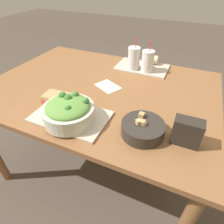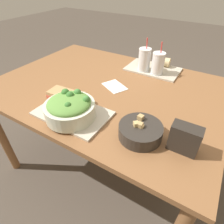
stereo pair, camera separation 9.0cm
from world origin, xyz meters
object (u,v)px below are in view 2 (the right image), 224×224
at_px(sandwich_near, 63,96).
at_px(drink_cup_red, 158,64).
at_px(drink_cup_dark, 144,60).
at_px(baguette_near, 75,97).
at_px(soup_bowl, 140,131).
at_px(chip_bag, 185,139).
at_px(napkin_folded, 115,86).
at_px(salad_bowl, 70,107).
at_px(baguette_far, 164,62).

xyz_separation_m(sandwich_near, drink_cup_red, (0.32, 0.60, 0.04)).
xyz_separation_m(drink_cup_dark, drink_cup_red, (0.10, 0.00, -0.00)).
relative_size(sandwich_near, drink_cup_dark, 0.70).
distance_m(sandwich_near, baguette_near, 0.07).
height_order(soup_bowl, drink_cup_red, drink_cup_red).
relative_size(sandwich_near, chip_bag, 1.30).
xyz_separation_m(baguette_near, drink_cup_dark, (0.16, 0.57, 0.04)).
bearing_deg(sandwich_near, soup_bowl, -6.45).
xyz_separation_m(soup_bowl, napkin_folded, (-0.33, 0.33, -0.03)).
xyz_separation_m(baguette_near, drink_cup_red, (0.26, 0.57, 0.04)).
relative_size(salad_bowl, baguette_near, 1.80).
bearing_deg(baguette_near, soup_bowl, -119.25).
xyz_separation_m(soup_bowl, baguette_near, (-0.42, 0.05, 0.01)).
relative_size(salad_bowl, sandwich_near, 1.53).
bearing_deg(salad_bowl, drink_cup_dark, 82.33).
distance_m(salad_bowl, chip_bag, 0.54).
relative_size(soup_bowl, baguette_near, 1.42).
xyz_separation_m(baguette_far, napkin_folded, (-0.17, -0.44, -0.04)).
bearing_deg(baguette_near, drink_cup_red, -46.63).
distance_m(baguette_far, drink_cup_red, 0.15).
height_order(drink_cup_dark, chip_bag, drink_cup_dark).
distance_m(salad_bowl, drink_cup_red, 0.71).
relative_size(baguette_far, drink_cup_red, 0.44).
height_order(salad_bowl, sandwich_near, salad_bowl).
relative_size(drink_cup_red, napkin_folded, 1.18).
height_order(salad_bowl, chip_bag, salad_bowl).
distance_m(soup_bowl, chip_bag, 0.19).
bearing_deg(sandwich_near, baguette_near, 22.11).
bearing_deg(baguette_far, chip_bag, -160.12).
bearing_deg(drink_cup_dark, sandwich_near, -109.91).
relative_size(drink_cup_dark, chip_bag, 1.86).
bearing_deg(chip_bag, baguette_far, 113.55).
bearing_deg(drink_cup_red, salad_bowl, -105.83).
relative_size(salad_bowl, drink_cup_red, 1.12).
bearing_deg(salad_bowl, chip_bag, 8.81).
bearing_deg(napkin_folded, chip_bag, -31.10).
relative_size(salad_bowl, chip_bag, 1.99).
bearing_deg(sandwich_near, chip_bag, -3.91).
bearing_deg(sandwich_near, drink_cup_dark, 66.13).
xyz_separation_m(salad_bowl, sandwich_near, (-0.13, 0.08, -0.02)).
height_order(drink_cup_red, napkin_folded, drink_cup_red).
bearing_deg(drink_cup_dark, baguette_far, 54.98).
relative_size(baguette_far, chip_bag, 0.77).
bearing_deg(sandwich_near, salad_bowl, -36.86).
height_order(drink_cup_red, chip_bag, drink_cup_red).
relative_size(salad_bowl, baguette_far, 2.58).
height_order(soup_bowl, napkin_folded, soup_bowl).
bearing_deg(drink_cup_red, sandwich_near, -117.97).
distance_m(baguette_near, drink_cup_dark, 0.60).
xyz_separation_m(drink_cup_dark, napkin_folded, (-0.07, -0.30, -0.08)).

